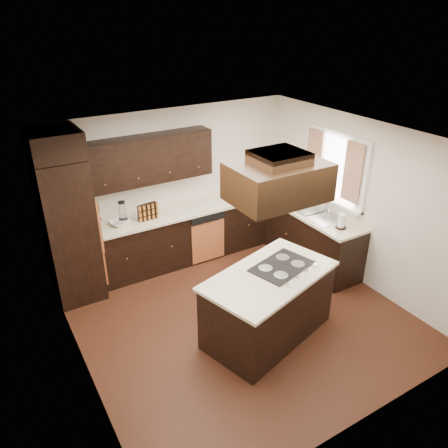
{
  "coord_description": "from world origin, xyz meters",
  "views": [
    {
      "loc": [
        -2.7,
        -4.08,
        3.87
      ],
      "look_at": [
        0.1,
        0.6,
        1.15
      ],
      "focal_mm": 35.0,
      "sensor_mm": 36.0,
      "label": 1
    }
  ],
  "objects": [
    {
      "name": "wall_right",
      "position": [
        2.11,
        0.0,
        1.25
      ],
      "size": [
        0.02,
        4.2,
        2.5
      ],
      "primitive_type": "cube",
      "color": "beige",
      "rests_on": "ground"
    },
    {
      "name": "cooktop",
      "position": [
        0.34,
        -0.42,
        0.93
      ],
      "size": [
        0.89,
        0.71,
        0.01
      ],
      "primitive_type": "cube",
      "rotation": [
        0.0,
        0.0,
        0.28
      ],
      "color": "black",
      "rests_on": "island_top"
    },
    {
      "name": "spice_rack",
      "position": [
        -0.59,
        1.74,
        1.05
      ],
      "size": [
        0.32,
        0.12,
        0.26
      ],
      "primitive_type": "cube",
      "rotation": [
        0.0,
        0.0,
        0.14
      ],
      "color": "black",
      "rests_on": "countertop_back"
    },
    {
      "name": "window_pane",
      "position": [
        2.1,
        0.55,
        1.65
      ],
      "size": [
        0.0,
        1.2,
        1.0
      ],
      "primitive_type": "cube",
      "color": "white",
      "rests_on": "wall_right"
    },
    {
      "name": "blender_pitcher",
      "position": [
        -0.98,
        1.75,
        1.15
      ],
      "size": [
        0.13,
        0.13,
        0.26
      ],
      "primitive_type": "cone",
      "color": "silver",
      "rests_on": "blender_base"
    },
    {
      "name": "dishwasher_front",
      "position": [
        0.33,
        1.5,
        0.4
      ],
      "size": [
        0.6,
        0.05,
        0.72
      ],
      "primitive_type": "cube",
      "color": "#C66737",
      "rests_on": "floor"
    },
    {
      "name": "hood_duct",
      "position": [
        0.1,
        -0.55,
        2.44
      ],
      "size": [
        0.55,
        0.5,
        0.13
      ],
      "primitive_type": "cube",
      "color": "black",
      "rests_on": "ceiling"
    },
    {
      "name": "paper_towel",
      "position": [
        1.76,
        -0.01,
        1.03
      ],
      "size": [
        0.11,
        0.11,
        0.23
      ],
      "primitive_type": "cylinder",
      "rotation": [
        0.0,
        0.0,
        -0.07
      ],
      "color": "white",
      "rests_on": "countertop_right"
    },
    {
      "name": "base_cabinets_right",
      "position": [
        1.8,
        0.9,
        0.44
      ],
      "size": [
        0.6,
        2.4,
        0.88
      ],
      "primitive_type": "cube",
      "color": "black",
      "rests_on": "floor"
    },
    {
      "name": "oven_column",
      "position": [
        -1.78,
        1.71,
        1.06
      ],
      "size": [
        0.65,
        0.75,
        2.12
      ],
      "primitive_type": "cube",
      "color": "black",
      "rests_on": "floor"
    },
    {
      "name": "island",
      "position": [
        0.1,
        -0.49,
        0.44
      ],
      "size": [
        1.82,
        1.31,
        0.88
      ],
      "primitive_type": "cube",
      "rotation": [
        0.0,
        0.0,
        0.28
      ],
      "color": "black",
      "rests_on": "floor"
    },
    {
      "name": "upper_cabinets",
      "position": [
        -0.43,
        1.93,
        1.81
      ],
      "size": [
        2.0,
        0.34,
        0.72
      ],
      "primitive_type": "cube",
      "color": "black",
      "rests_on": "wall_back"
    },
    {
      "name": "base_cabinets_back",
      "position": [
        0.03,
        1.8,
        0.44
      ],
      "size": [
        2.93,
        0.6,
        0.88
      ],
      "primitive_type": "cube",
      "color": "black",
      "rests_on": "floor"
    },
    {
      "name": "mixing_bowl",
      "position": [
        -1.03,
        1.78,
        0.95
      ],
      "size": [
        0.33,
        0.33,
        0.07
      ],
      "primitive_type": "imported",
      "rotation": [
        0.0,
        0.0,
        0.16
      ],
      "color": "white",
      "rests_on": "countertop_back"
    },
    {
      "name": "window_frame",
      "position": [
        2.07,
        0.55,
        1.65
      ],
      "size": [
        0.06,
        1.32,
        1.12
      ],
      "primitive_type": "cube",
      "color": "white",
      "rests_on": "wall_right"
    },
    {
      "name": "floor",
      "position": [
        0.0,
        0.0,
        -0.01
      ],
      "size": [
        4.2,
        4.2,
        0.02
      ],
      "primitive_type": "cube",
      "color": "#512817",
      "rests_on": "ground"
    },
    {
      "name": "blender_base",
      "position": [
        -0.98,
        1.75,
        0.97
      ],
      "size": [
        0.15,
        0.15,
        0.1
      ],
      "primitive_type": "cylinder",
      "color": "silver",
      "rests_on": "countertop_back"
    },
    {
      "name": "curtain_right",
      "position": [
        2.01,
        0.97,
        1.7
      ],
      "size": [
        0.02,
        0.34,
        0.9
      ],
      "primitive_type": "cube",
      "color": "#CCB298",
      "rests_on": "wall_right"
    },
    {
      "name": "wall_left",
      "position": [
        -2.11,
        0.0,
        1.25
      ],
      "size": [
        0.02,
        4.2,
        2.5
      ],
      "primitive_type": "cube",
      "color": "beige",
      "rests_on": "ground"
    },
    {
      "name": "sink_rim",
      "position": [
        1.8,
        0.55,
        0.92
      ],
      "size": [
        0.52,
        0.84,
        0.01
      ],
      "primitive_type": "cube",
      "color": "silver",
      "rests_on": "countertop_right"
    },
    {
      "name": "countertop_back",
      "position": [
        0.03,
        1.79,
        0.9
      ],
      "size": [
        2.93,
        0.63,
        0.04
      ],
      "primitive_type": "cube",
      "color": "beige",
      "rests_on": "base_cabinets_back"
    },
    {
      "name": "range_hood",
      "position": [
        0.1,
        -0.55,
        2.16
      ],
      "size": [
        1.05,
        0.72,
        0.42
      ],
      "primitive_type": "cube",
      "color": "black",
      "rests_on": "ceiling"
    },
    {
      "name": "wall_oven_face",
      "position": [
        -1.43,
        1.71,
        1.12
      ],
      "size": [
        0.05,
        0.62,
        0.78
      ],
      "primitive_type": "cube",
      "color": "#C66737",
      "rests_on": "oven_column"
    },
    {
      "name": "curtain_left",
      "position": [
        2.01,
        0.13,
        1.7
      ],
      "size": [
        0.02,
        0.34,
        0.9
      ],
      "primitive_type": "cube",
      "color": "#CCB298",
      "rests_on": "wall_right"
    },
    {
      "name": "wall_back",
      "position": [
        0.0,
        2.11,
        1.25
      ],
      "size": [
        4.2,
        0.02,
        2.5
      ],
      "primitive_type": "cube",
      "color": "beige",
      "rests_on": "ground"
    },
    {
      "name": "countertop_right",
      "position": [
        1.79,
        0.9,
        0.9
      ],
      "size": [
        0.63,
        2.4,
        0.04
      ],
      "primitive_type": "cube",
      "color": "beige",
      "rests_on": "base_cabinets_right"
    },
    {
      "name": "soap_bottle",
      "position": [
        1.7,
        1.22,
        1.01
      ],
      "size": [
        0.09,
        0.09,
        0.18
      ],
      "primitive_type": "imported",
      "rotation": [
        0.0,
        0.0,
        0.18
      ],
      "color": "white",
      "rests_on": "countertop_right"
    },
    {
      "name": "island_top",
      "position": [
        0.1,
        -0.49,
        0.9
      ],
      "size": [
        1.9,
        1.38,
        0.04
      ],
      "primitive_type": "cube",
      "rotation": [
        0.0,
        0.0,
        0.28
      ],
      "color": "beige",
      "rests_on": "island"
    },
    {
      "name": "wall_front",
      "position": [
        0.0,
        -2.11,
        1.25
      ],
      "size": [
        4.2,
        0.02,
        2.5
      ],
      "primitive_type": "cube",
      "color": "beige",
      "rests_on": "ground"
    },
    {
      "name": "ceiling",
      "position": [
        0.0,
        0.0,
        2.51
      ],
      "size": [
        4.2,
        4.2,
        0.02
      ],
      "primitive_type": "cube",
      "color": "white",
      "rests_on": "ground"
    }
  ]
}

